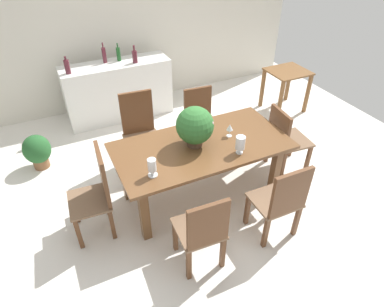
% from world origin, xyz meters
% --- Properties ---
extents(ground_plane, '(7.04, 7.04, 0.00)m').
position_xyz_m(ground_plane, '(0.00, 0.00, 0.00)').
color(ground_plane, silver).
extents(back_wall, '(6.40, 0.10, 2.60)m').
position_xyz_m(back_wall, '(0.00, 2.60, 1.30)').
color(back_wall, beige).
rests_on(back_wall, ground).
extents(dining_table, '(1.97, 0.99, 0.76)m').
position_xyz_m(dining_table, '(0.00, -0.29, 0.65)').
color(dining_table, brown).
rests_on(dining_table, ground).
extents(chair_foot_end, '(0.50, 0.50, 0.91)m').
position_xyz_m(chair_foot_end, '(1.21, -0.28, 0.51)').
color(chair_foot_end, brown).
rests_on(chair_foot_end, ground).
extents(chair_far_right, '(0.48, 0.50, 0.91)m').
position_xyz_m(chair_far_right, '(0.45, 0.64, 0.51)').
color(chair_far_right, brown).
rests_on(chair_far_right, ground).
extents(chair_far_left, '(0.50, 0.50, 1.04)m').
position_xyz_m(chair_far_left, '(-0.43, 0.65, 0.56)').
color(chair_far_left, brown).
rests_on(chair_far_left, ground).
extents(chair_head_end, '(0.45, 0.49, 1.02)m').
position_xyz_m(chair_head_end, '(-1.21, -0.29, 0.56)').
color(chair_head_end, brown).
rests_on(chair_head_end, ground).
extents(chair_near_right, '(0.48, 0.43, 0.96)m').
position_xyz_m(chair_near_right, '(0.44, -1.21, 0.53)').
color(chair_near_right, brown).
rests_on(chair_near_right, ground).
extents(chair_near_left, '(0.45, 0.46, 0.94)m').
position_xyz_m(chair_near_left, '(-0.45, -1.20, 0.52)').
color(chair_near_left, brown).
rests_on(chair_near_left, ground).
extents(flower_centerpiece, '(0.41, 0.41, 0.46)m').
position_xyz_m(flower_centerpiece, '(-0.08, -0.26, 1.01)').
color(flower_centerpiece, '#4C3828').
rests_on(flower_centerpiece, dining_table).
extents(crystal_vase_left, '(0.10, 0.10, 0.20)m').
position_xyz_m(crystal_vase_left, '(-0.68, -0.55, 0.88)').
color(crystal_vase_left, silver).
rests_on(crystal_vase_left, dining_table).
extents(crystal_vase_center_near, '(0.10, 0.10, 0.21)m').
position_xyz_m(crystal_vase_center_near, '(0.30, -0.60, 0.89)').
color(crystal_vase_center_near, silver).
rests_on(crystal_vase_center_near, dining_table).
extents(wine_glass, '(0.07, 0.07, 0.16)m').
position_xyz_m(wine_glass, '(0.36, -0.27, 0.88)').
color(wine_glass, silver).
rests_on(wine_glass, dining_table).
extents(kitchen_counter, '(1.70, 0.52, 0.94)m').
position_xyz_m(kitchen_counter, '(-0.35, 2.05, 0.47)').
color(kitchen_counter, silver).
rests_on(kitchen_counter, ground).
extents(wine_bottle_tall, '(0.06, 0.06, 0.28)m').
position_xyz_m(wine_bottle_tall, '(-0.25, 2.12, 1.05)').
color(wine_bottle_tall, '#194C1E').
rests_on(wine_bottle_tall, kitchen_counter).
extents(wine_bottle_clear, '(0.06, 0.06, 0.31)m').
position_xyz_m(wine_bottle_clear, '(-0.47, 2.14, 1.06)').
color(wine_bottle_clear, '#511E28').
rests_on(wine_bottle_clear, kitchen_counter).
extents(wine_bottle_dark, '(0.08, 0.08, 0.26)m').
position_xyz_m(wine_bottle_dark, '(-1.06, 1.95, 1.04)').
color(wine_bottle_dark, '#511E28').
rests_on(wine_bottle_dark, kitchen_counter).
extents(wine_bottle_green, '(0.08, 0.08, 0.27)m').
position_xyz_m(wine_bottle_green, '(-0.04, 1.94, 1.04)').
color(wine_bottle_green, '#511E28').
rests_on(wine_bottle_green, kitchen_counter).
extents(side_table, '(0.65, 0.59, 0.71)m').
position_xyz_m(side_table, '(2.29, 1.06, 0.55)').
color(side_table, brown).
rests_on(side_table, ground).
extents(potted_plant_floor, '(0.36, 0.36, 0.49)m').
position_xyz_m(potted_plant_floor, '(-1.74, 1.16, 0.27)').
color(potted_plant_floor, brown).
rests_on(potted_plant_floor, ground).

